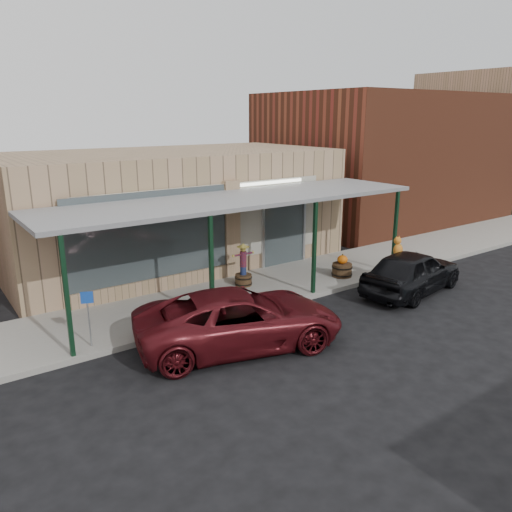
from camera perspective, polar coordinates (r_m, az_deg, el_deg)
ground at (r=13.08m, az=6.85°, el=-8.97°), size 120.00×120.00×0.00m
sidewalk at (r=15.69m, az=-1.98°, el=-4.26°), size 40.00×3.20×0.15m
storefront at (r=19.02m, az=-9.65°, el=5.40°), size 12.00×6.25×4.20m
awning at (r=14.90m, az=-2.00°, el=6.35°), size 12.00×3.00×3.04m
block_buildings_near at (r=20.64m, az=-6.05°, el=11.02°), size 61.00×8.00×8.00m
barrel_scarecrow at (r=16.03m, az=-1.46°, el=-1.74°), size 0.85×0.59×1.40m
barrel_pumpkin at (r=17.22m, az=9.80°, el=-1.39°), size 0.86×0.86×0.79m
handicap_sign at (r=12.36m, az=-18.63°, el=-6.02°), size 0.27×0.12×1.37m
parked_sedan at (r=16.50m, az=17.40°, el=-1.68°), size 4.33×2.33×1.64m
car_maroon at (r=12.17m, az=-1.87°, el=-7.20°), size 5.48×3.59×1.40m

